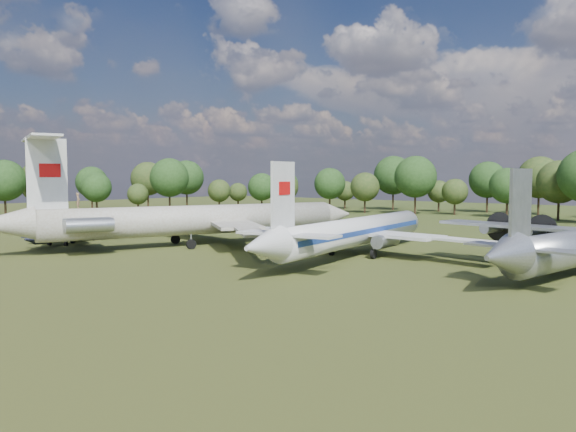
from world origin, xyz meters
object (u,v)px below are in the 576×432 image
Objects in this scene: small_prop_west at (59,238)px; small_prop_northwest at (74,235)px; il62_airliner at (198,225)px; person_on_il62 at (78,201)px; tu104_jet at (356,237)px.

small_prop_northwest is (-2.96, 3.93, -0.05)m from small_prop_west.
il62_airliner reaches higher than small_prop_northwest.
small_prop_northwest is at bearing 102.86° from small_prop_west.
small_prop_northwest is at bearing -133.72° from il62_airliner.
il62_airliner is 29.18× the size of person_on_il62.
person_on_il62 is at bearing -7.90° from small_prop_northwest.
small_prop_northwest is 6.90× the size of person_on_il62.
person_on_il62 is (-5.49, -14.45, 3.72)m from il62_airliner.
il62_airliner is 1.23× the size of tu104_jet.
small_prop_west is 1.06× the size of small_prop_northwest.
person_on_il62 reaches higher than tu104_jet.
tu104_jet reaches higher than small_prop_west.
small_prop_west is at bearing 26.87° from person_on_il62.
person_on_il62 reaches higher than il62_airliner.
person_on_il62 is at bearing -90.00° from il62_airliner.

